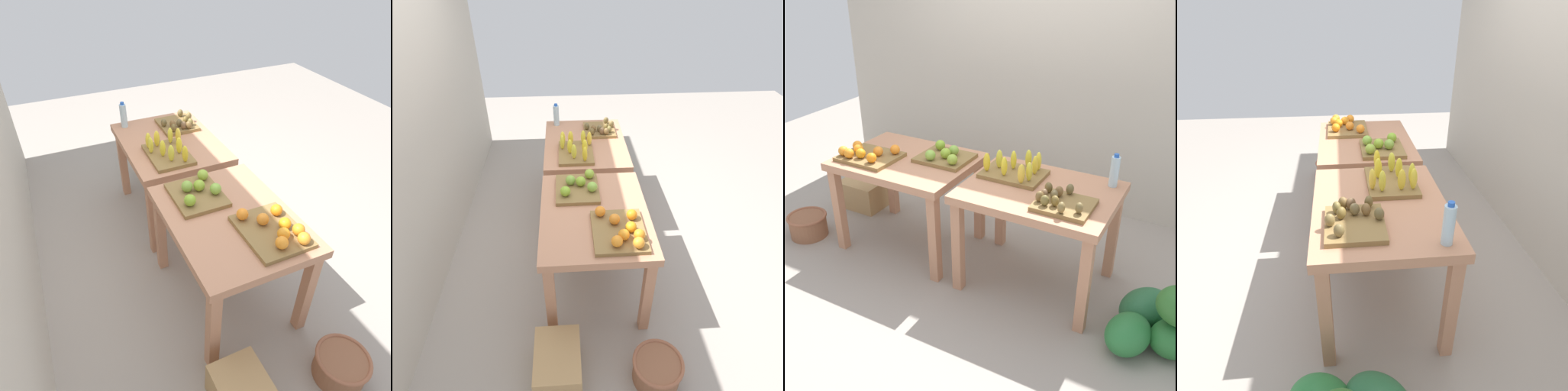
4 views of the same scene
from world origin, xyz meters
The scene contains 12 objects.
ground_plane centered at (0.00, 0.00, 0.00)m, with size 8.00×8.00×0.00m, color gray.
back_wall centered at (0.00, 1.35, 1.50)m, with size 4.40×0.12×3.00m, color #BEB5A6.
display_table_left centered at (-0.56, 0.00, 0.66)m, with size 1.04×0.80×0.77m.
display_table_right centered at (0.56, 0.00, 0.66)m, with size 1.04×0.80×0.77m.
orange_bin centered at (-0.82, -0.16, 0.81)m, with size 0.44×0.36×0.11m.
apple_bin centered at (-0.28, 0.11, 0.81)m, with size 0.40×0.34×0.11m.
banana_crate centered at (0.32, 0.10, 0.82)m, with size 0.44×0.33×0.17m.
kiwi_bin centered at (0.77, -0.17, 0.81)m, with size 0.36×0.33×0.10m.
water_bottle centered at (0.98, 0.28, 0.89)m, with size 0.06×0.06×0.24m.
watermelon_pile centered at (1.46, -0.24, 0.18)m, with size 0.63×0.71×0.50m.
wicker_basket centered at (-1.42, -0.35, 0.11)m, with size 0.34×0.34×0.20m.
cardboard_produce_box centered at (-1.35, 0.30, 0.13)m, with size 0.40×0.30×0.26m, color tan.
Camera 3 is at (1.59, -2.74, 2.24)m, focal length 43.86 mm.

